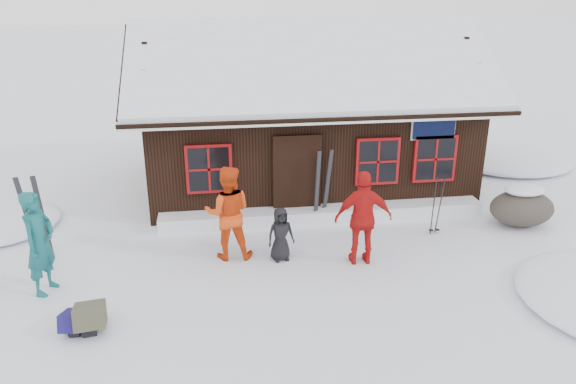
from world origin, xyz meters
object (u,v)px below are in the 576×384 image
(skier_teal, at_px, (40,243))
(skier_crouched, at_px, (281,234))
(backpack_olive, at_px, (91,320))
(ski_poles, at_px, (437,207))
(backpack_blue, at_px, (76,324))
(boulder, at_px, (522,207))
(skier_orange_right, at_px, (363,218))
(skier_orange_left, at_px, (228,213))

(skier_teal, bearing_deg, skier_crouched, -63.41)
(skier_teal, relative_size, backpack_olive, 3.01)
(ski_poles, bearing_deg, backpack_blue, -159.10)
(skier_teal, relative_size, boulder, 1.32)
(ski_poles, distance_m, backpack_blue, 7.68)
(backpack_blue, height_order, backpack_olive, backpack_olive)
(ski_poles, relative_size, backpack_blue, 2.59)
(skier_crouched, distance_m, backpack_olive, 3.92)
(boulder, bearing_deg, skier_orange_right, -162.89)
(boulder, distance_m, ski_poles, 2.16)
(skier_crouched, bearing_deg, backpack_blue, -163.31)
(skier_orange_right, height_order, backpack_olive, skier_orange_right)
(ski_poles, height_order, backpack_blue, ski_poles)
(skier_orange_right, xyz_separation_m, skier_crouched, (-1.59, 0.36, -0.41))
(ski_poles, bearing_deg, backpack_olive, -158.67)
(skier_crouched, xyz_separation_m, ski_poles, (3.56, 0.73, 0.08))
(boulder, bearing_deg, backpack_blue, -162.62)
(ski_poles, bearing_deg, boulder, 4.74)
(skier_orange_left, bearing_deg, skier_crouched, 170.01)
(skier_orange_right, xyz_separation_m, backpack_olive, (-4.96, -1.62, -0.79))
(skier_orange_right, distance_m, ski_poles, 2.28)
(skier_teal, relative_size, skier_crouched, 1.73)
(skier_orange_left, xyz_separation_m, backpack_olive, (-2.35, -2.24, -0.80))
(boulder, bearing_deg, skier_crouched, -170.92)
(skier_teal, bearing_deg, ski_poles, -61.76)
(skier_orange_right, relative_size, ski_poles, 1.43)
(skier_crouched, distance_m, backpack_blue, 4.14)
(skier_orange_right, distance_m, boulder, 4.34)
(boulder, xyz_separation_m, backpack_olive, (-9.07, -2.88, -0.26))
(ski_poles, bearing_deg, skier_orange_right, -151.09)
(boulder, relative_size, backpack_blue, 2.82)
(skier_orange_right, height_order, boulder, skier_orange_right)
(skier_crouched, relative_size, backpack_olive, 1.74)
(skier_teal, xyz_separation_m, ski_poles, (7.95, 1.35, -0.33))
(skier_orange_left, height_order, skier_crouched, skier_orange_left)
(ski_poles, distance_m, backpack_olive, 7.45)
(skier_crouched, bearing_deg, skier_orange_right, -25.00)
(skier_crouched, relative_size, boulder, 0.76)
(backpack_blue, xyz_separation_m, backpack_olive, (0.23, 0.03, 0.03))
(skier_teal, distance_m, boulder, 10.22)
(ski_poles, xyz_separation_m, backpack_blue, (-7.16, -2.74, -0.49))
(skier_teal, xyz_separation_m, backpack_blue, (0.79, -1.39, -0.83))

